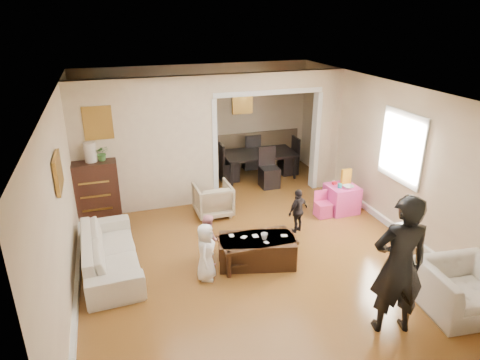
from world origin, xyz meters
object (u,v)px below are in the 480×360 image
object	(u,v)px
armchair_back	(213,199)
coffee_cup	(264,236)
child_toddler	(298,211)
table_lamp	(90,152)
coffee_table	(257,251)
adult_person	(399,266)
dining_table	(259,165)
armchair_front	(463,289)
dresser	(96,191)
sofa	(110,252)
child_kneel_b	(209,238)
cyan_cup	(340,186)
play_table	(341,199)
child_kneel_a	(206,252)

from	to	relation	value
armchair_back	coffee_cup	distance (m)	1.96
child_toddler	table_lamp	bearing A→B (deg)	-50.35
coffee_table	adult_person	world-z (taller)	adult_person
armchair_back	adult_person	xyz separation A→B (m)	(1.32, -3.77, 0.60)
dining_table	armchair_front	bearing A→B (deg)	-78.70
dresser	adult_person	size ratio (longest dim) A/B	0.64
sofa	armchair_front	distance (m)	5.02
armchair_front	dresser	bearing A→B (deg)	143.30
dresser	coffee_cup	distance (m)	3.44
dining_table	child_kneel_b	distance (m)	3.78
sofa	child_kneel_b	world-z (taller)	child_kneel_b
table_lamp	cyan_cup	distance (m)	4.71
table_lamp	child_kneel_b	bearing A→B (deg)	-50.76
dresser	child_kneel_b	distance (m)	2.64
sofa	table_lamp	bearing A→B (deg)	2.95
dresser	coffee_table	size ratio (longest dim) A/B	1.00
adult_person	coffee_table	bearing A→B (deg)	-47.04
sofa	adult_person	bearing A→B (deg)	-129.05
play_table	dining_table	size ratio (longest dim) A/B	0.33
cyan_cup	child_kneel_b	size ratio (longest dim) A/B	0.10
dresser	dining_table	xyz separation A→B (m)	(3.69, 1.15, -0.29)
child_kneel_b	child_kneel_a	bearing A→B (deg)	156.18
sofa	play_table	world-z (taller)	sofa
armchair_front	cyan_cup	bearing A→B (deg)	97.32
coffee_table	cyan_cup	distance (m)	2.47
dresser	child_kneel_b	bearing A→B (deg)	-50.76
coffee_cup	child_toddler	distance (m)	1.24
child_kneel_a	child_toddler	distance (m)	2.10
child_kneel_b	child_toddler	distance (m)	1.81
dining_table	child_kneel_b	bearing A→B (deg)	-120.33
sofa	coffee_cup	world-z (taller)	sofa
armchair_back	child_kneel_b	distance (m)	1.64
table_lamp	play_table	bearing A→B (deg)	-13.41
sofa	cyan_cup	world-z (taller)	cyan_cup
armchair_back	cyan_cup	xyz separation A→B (m)	(2.36, -0.68, 0.26)
armchair_back	play_table	xyz separation A→B (m)	(2.46, -0.63, -0.05)
adult_person	child_kneel_a	size ratio (longest dim) A/B	2.06
coffee_cup	coffee_table	bearing A→B (deg)	153.43
coffee_cup	child_kneel_b	bearing A→B (deg)	156.37
cyan_cup	coffee_cup	bearing A→B (deg)	-148.53
child_toddler	cyan_cup	bearing A→B (deg)	176.91
cyan_cup	child_kneel_b	bearing A→B (deg)	-162.48
table_lamp	child_kneel_a	size ratio (longest dim) A/B	0.40
child_kneel_a	play_table	bearing A→B (deg)	-41.05
armchair_front	coffee_table	xyz separation A→B (m)	(-2.20, 1.89, -0.11)
dresser	play_table	xyz separation A→B (m)	(4.60, -1.10, -0.32)
sofa	dining_table	distance (m)	4.59
dresser	child_toddler	world-z (taller)	dresser
coffee_table	child_kneel_b	world-z (taller)	child_kneel_b
dining_table	coffee_table	bearing A→B (deg)	-108.71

